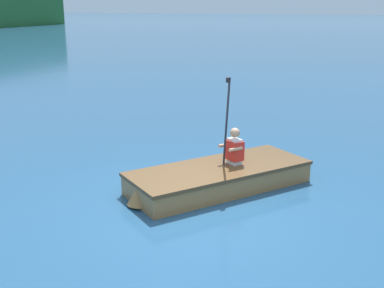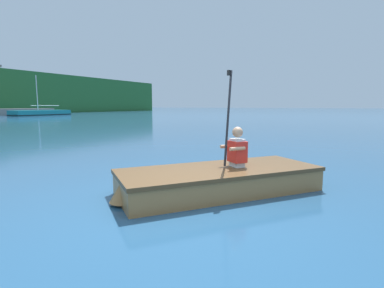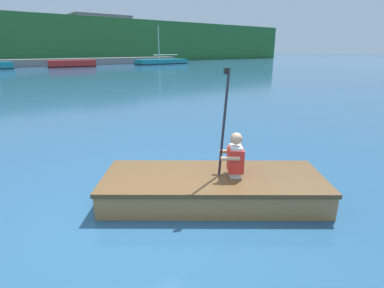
# 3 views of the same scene
# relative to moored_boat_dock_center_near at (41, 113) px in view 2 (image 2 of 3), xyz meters

# --- Properties ---
(ground_plane) EXTENTS (300.00, 300.00, 0.00)m
(ground_plane) POSITION_rel_moored_boat_dock_center_near_xyz_m (-21.80, -34.63, -0.34)
(ground_plane) COLOR navy
(moored_boat_dock_center_near) EXTENTS (7.47, 2.58, 5.21)m
(moored_boat_dock_center_near) POSITION_rel_moored_boat_dock_center_near_xyz_m (0.00, 0.00, 0.00)
(moored_boat_dock_center_near) COLOR #197A84
(moored_boat_dock_center_near) RESTS_ON ground
(rowboat_foreground) EXTENTS (3.25, 2.89, 0.38)m
(rowboat_foreground) POSITION_rel_moored_boat_dock_center_near_xyz_m (-20.73, -34.69, -0.12)
(rowboat_foreground) COLOR #A3703D
(rowboat_foreground) RESTS_ON ground
(person_paddler) EXTENTS (0.45, 0.45, 1.51)m
(person_paddler) POSITION_rel_moored_boat_dock_center_near_xyz_m (-20.45, -34.91, 0.35)
(person_paddler) COLOR silver
(person_paddler) RESTS_ON rowboat_foreground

